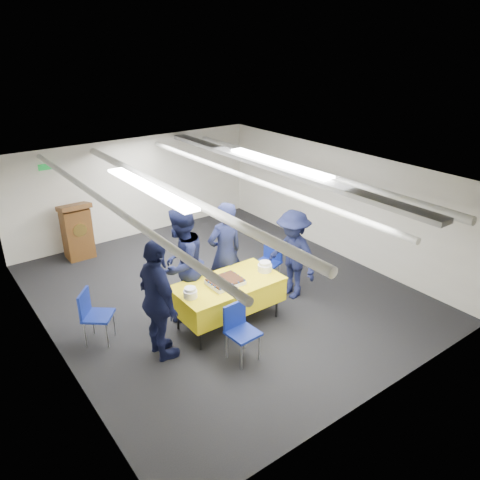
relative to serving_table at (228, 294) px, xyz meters
name	(u,v)px	position (x,y,z in m)	size (l,w,h in m)	color
ground	(221,291)	(0.48, 0.92, -0.56)	(7.00, 7.00, 0.00)	black
room_shell	(211,193)	(0.58, 1.33, 1.25)	(6.00, 7.00, 2.30)	silver
serving_table	(228,294)	(0.00, 0.00, 0.00)	(1.76, 0.93, 0.77)	black
sheet_cake	(225,282)	(-0.07, -0.03, 0.26)	(0.54, 0.42, 0.09)	white
plate_stack_left	(190,293)	(-0.73, -0.05, 0.29)	(0.21, 0.21, 0.17)	white
plate_stack_right	(265,267)	(0.72, -0.05, 0.29)	(0.24, 0.24, 0.17)	white
podium	(77,231)	(-1.12, 3.97, 0.05)	(0.62, 0.53, 1.25)	brown
chair_near	(239,326)	(-0.38, -0.82, -0.03)	(0.45, 0.45, 0.87)	gray
chair_right	(270,258)	(1.44, 0.66, -0.03)	(0.53, 0.53, 0.87)	gray
chair_left	(92,311)	(-1.96, 0.84, -0.03)	(0.59, 0.59, 0.87)	gray
sailor_a	(225,253)	(0.39, 0.64, 0.37)	(0.68, 0.45, 1.86)	black
sailor_b	(182,264)	(-0.48, 0.63, 0.42)	(0.95, 0.74, 1.95)	black
sailor_c	(158,301)	(-1.29, -0.11, 0.38)	(1.10, 0.46, 1.88)	black
sailor_d	(292,255)	(1.45, 0.06, 0.27)	(1.07, 0.61, 1.65)	black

